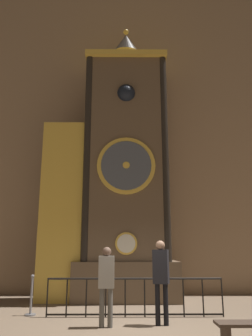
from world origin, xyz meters
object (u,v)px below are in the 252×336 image
at_px(visitor_near, 106,278).
at_px(clock_tower, 113,176).
at_px(visitor_far, 161,273).
at_px(stanchion_post, 31,302).

bearing_deg(visitor_near, clock_tower, 88.91).
relative_size(clock_tower, visitor_near, 5.93).
xyz_separation_m(visitor_near, visitor_far, (1.22, 0.17, 0.09)).
xyz_separation_m(visitor_far, stanchion_post, (-3.17, 1.08, -0.78)).
relative_size(visitor_near, stanchion_post, 1.70).
height_order(visitor_far, stanchion_post, visitor_far).
relative_size(visitor_far, stanchion_post, 1.85).
height_order(visitor_near, visitor_far, visitor_far).
bearing_deg(stanchion_post, visitor_far, -18.87).
distance_m(clock_tower, visitor_near, 4.66).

